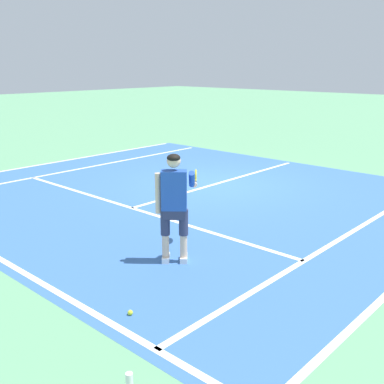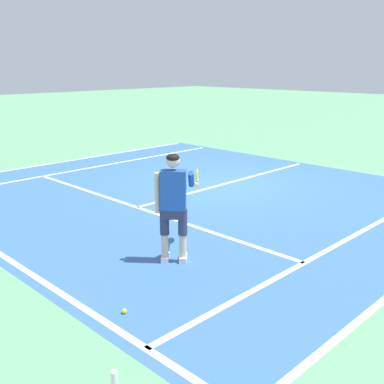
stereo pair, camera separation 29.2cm
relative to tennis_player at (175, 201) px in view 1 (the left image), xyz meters
The scene contains 9 objects.
ground_plane 4.99m from the tennis_player, 122.46° to the left, with size 80.00×80.00×0.00m, color #609E70.
court_inner_surface 4.08m from the tennis_player, 131.49° to the left, with size 10.98×9.97×0.00m, color #3866A8.
line_service 3.11m from the tennis_player, 152.69° to the left, with size 8.23×0.10×0.01m, color white.
line_centre_service 5.35m from the tennis_player, 119.95° to the left, with size 0.10×6.40×0.01m, color white.
line_singles_left 7.43m from the tennis_player, 156.23° to the left, with size 0.10×9.57×0.01m, color white.
line_singles_right 3.46m from the tennis_player, 63.35° to the left, with size 0.10×9.57×0.01m, color white.
line_doubles_left 8.70m from the tennis_player, 159.91° to the left, with size 0.10×9.57×0.01m, color white.
tennis_player is the anchor object (origin of this frame).
tennis_ball_near_feet 1.95m from the tennis_player, 64.68° to the right, with size 0.07×0.07×0.07m, color #CCE02D.
Camera 1 is at (7.35, -8.92, 2.97)m, focal length 43.42 mm.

